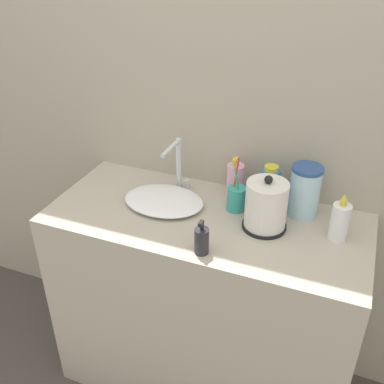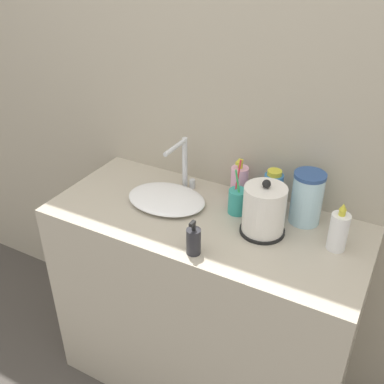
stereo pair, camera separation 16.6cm
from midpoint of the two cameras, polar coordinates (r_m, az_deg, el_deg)
name	(u,v)px [view 2 (the right image)]	position (r m, az deg, el deg)	size (l,w,h in m)	color
wall_back	(241,95)	(1.76, 8.95, 12.05)	(6.00, 0.04, 2.60)	#ADA38E
vanity_counter	(203,306)	(1.98, 3.93, -14.31)	(1.21, 0.53, 0.90)	#B7AD99
sink_basin	(166,199)	(1.77, -0.60, -0.95)	(0.32, 0.24, 0.04)	white
faucet	(183,162)	(1.82, 1.51, 3.82)	(0.06, 0.16, 0.22)	silver
electric_kettle	(264,212)	(1.60, 12.06, -2.56)	(0.16, 0.16, 0.21)	black
toothbrush_cup	(237,201)	(1.72, 8.56, -1.21)	(0.07, 0.07, 0.22)	teal
lotion_bottle	(239,183)	(1.80, 8.66, 1.09)	(0.07, 0.07, 0.17)	#EAA8C6
shampoo_bottle	(194,241)	(1.49, 3.39, -6.32)	(0.05, 0.05, 0.13)	#28282D
mouthwash_bottle	(273,191)	(1.74, 12.91, -0.02)	(0.07, 0.07, 0.17)	#3370B7
hand_cream_bottle	(339,231)	(1.61, 20.98, -4.74)	(0.06, 0.06, 0.18)	white
water_pitcher	(307,198)	(1.70, 17.14, -0.80)	(0.12, 0.12, 0.20)	#B2DBEA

